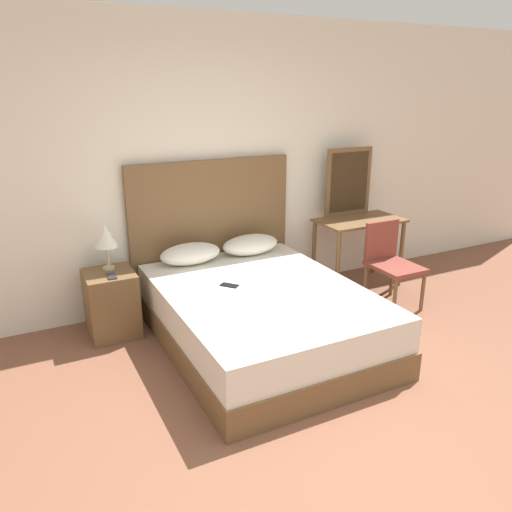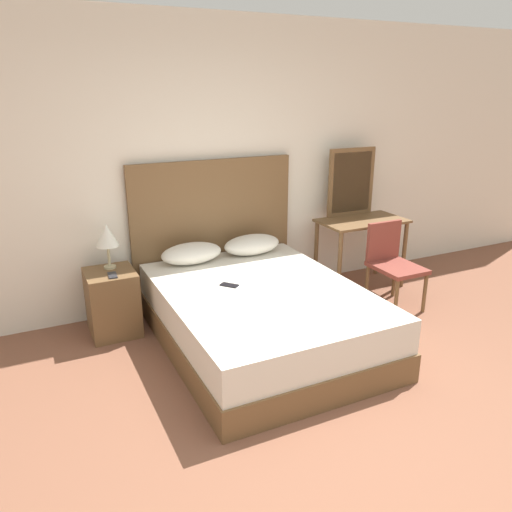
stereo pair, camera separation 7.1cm
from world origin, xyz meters
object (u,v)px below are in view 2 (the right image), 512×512
at_px(bed, 261,317).
at_px(table_lamp, 107,236).
at_px(nightstand, 113,302).
at_px(chair, 392,260).
at_px(vanity_desk, 361,232).
at_px(phone_on_bed, 229,285).
at_px(phone_on_nightstand, 112,275).

relative_size(bed, table_lamp, 5.19).
xyz_separation_m(nightstand, chair, (2.58, -0.57, 0.18)).
relative_size(bed, vanity_desk, 2.27).
distance_m(nightstand, chair, 2.65).
xyz_separation_m(nightstand, vanity_desk, (2.60, -0.05, 0.32)).
bearing_deg(bed, table_lamp, 141.32).
distance_m(bed, table_lamp, 1.48).
height_order(phone_on_bed, chair, chair).
distance_m(table_lamp, vanity_desk, 2.59).
bearing_deg(bed, vanity_desk, 24.63).
height_order(table_lamp, chair, table_lamp).
xyz_separation_m(phone_on_nightstand, vanity_desk, (2.59, 0.06, 0.03)).
bearing_deg(phone_on_bed, vanity_desk, 16.85).
bearing_deg(nightstand, bed, -35.05).
distance_m(phone_on_bed, chair, 1.72).
xyz_separation_m(bed, vanity_desk, (1.53, 0.70, 0.36)).
bearing_deg(nightstand, table_lamp, 76.33).
bearing_deg(table_lamp, vanity_desk, -3.16).
bearing_deg(phone_on_nightstand, table_lamp, 85.22).
bearing_deg(vanity_desk, phone_on_nightstand, -178.72).
distance_m(bed, nightstand, 1.31).
relative_size(phone_on_nightstand, chair, 0.19).
relative_size(bed, phone_on_bed, 12.88).
distance_m(phone_on_nightstand, chair, 2.62).
xyz_separation_m(bed, phone_on_bed, (-0.21, 0.17, 0.26)).
bearing_deg(phone_on_nightstand, chair, -10.15).
xyz_separation_m(nightstand, phone_on_nightstand, (0.00, -0.11, 0.29)).
distance_m(phone_on_bed, phone_on_nightstand, 0.98).
xyz_separation_m(table_lamp, chair, (2.56, -0.66, -0.40)).
relative_size(bed, nightstand, 3.62).
bearing_deg(phone_on_nightstand, nightstand, 92.52).
relative_size(phone_on_bed, vanity_desk, 0.18).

